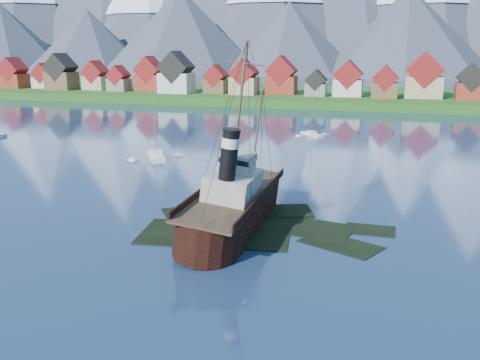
# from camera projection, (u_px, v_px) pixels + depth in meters

# --- Properties ---
(ground) EXTENTS (1400.00, 1400.00, 0.00)m
(ground) POSITION_uv_depth(u_px,v_px,m) (243.00, 232.00, 65.92)
(ground) COLOR #1C304E
(ground) RESTS_ON ground
(shoal) EXTENTS (31.71, 21.24, 1.14)m
(shoal) POSITION_uv_depth(u_px,v_px,m) (261.00, 230.00, 67.52)
(shoal) COLOR black
(shoal) RESTS_ON ground
(shore_bank) EXTENTS (600.00, 80.00, 3.20)m
(shore_bank) POSITION_uv_depth(u_px,v_px,m) (356.00, 100.00, 223.99)
(shore_bank) COLOR #234C15
(shore_bank) RESTS_ON ground
(seawall) EXTENTS (600.00, 2.50, 2.00)m
(seawall) POSITION_uv_depth(u_px,v_px,m) (347.00, 110.00, 188.66)
(seawall) COLOR #3F3D38
(seawall) RESTS_ON ground
(town) EXTENTS (250.96, 16.69, 17.30)m
(town) POSITION_uv_depth(u_px,v_px,m) (269.00, 79.00, 214.31)
(town) COLOR maroon
(town) RESTS_ON ground
(tugboat_wreck) EXTENTS (7.14, 30.76, 24.38)m
(tugboat_wreck) POSITION_uv_depth(u_px,v_px,m) (235.00, 201.00, 68.12)
(tugboat_wreck) COLOR black
(tugboat_wreck) RESTS_ON ground
(sailboat_a) EXTENTS (7.92, 10.58, 13.15)m
(sailboat_a) POSITION_uv_depth(u_px,v_px,m) (156.00, 157.00, 108.84)
(sailboat_a) COLOR silver
(sailboat_a) RESTS_ON ground
(sailboat_c) EXTENTS (6.64, 7.14, 10.07)m
(sailboat_c) POSITION_uv_depth(u_px,v_px,m) (312.00, 135.00, 135.85)
(sailboat_c) COLOR silver
(sailboat_c) RESTS_ON ground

